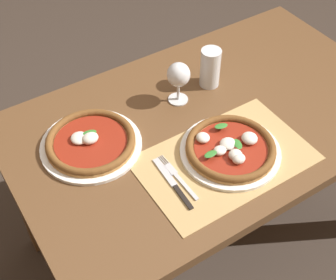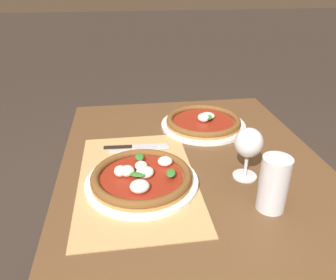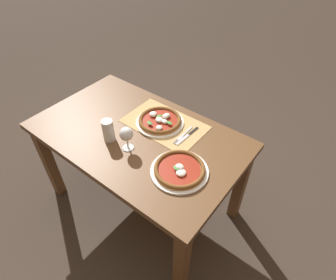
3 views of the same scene
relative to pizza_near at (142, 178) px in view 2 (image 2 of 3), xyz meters
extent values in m
cube|color=brown|center=(0.05, 0.17, -0.04)|extent=(1.36, 0.82, 0.04)
cube|color=brown|center=(-0.57, -0.18, -0.41)|extent=(0.07, 0.07, 0.70)
cube|color=brown|center=(-0.57, 0.52, -0.41)|extent=(0.07, 0.07, 0.70)
cube|color=tan|center=(-0.03, -0.01, -0.02)|extent=(0.53, 0.33, 0.00)
cylinder|color=white|center=(0.00, 0.00, -0.01)|extent=(0.32, 0.32, 0.01)
cylinder|color=#B77F42|center=(0.00, 0.00, 0.00)|extent=(0.28, 0.28, 0.01)
torus|color=brown|center=(0.00, 0.00, 0.01)|extent=(0.28, 0.28, 0.02)
cylinder|color=maroon|center=(0.00, 0.00, 0.00)|extent=(0.23, 0.23, 0.00)
ellipsoid|color=silver|center=(0.00, 0.01, 0.02)|extent=(0.05, 0.05, 0.03)
ellipsoid|color=silver|center=(0.07, -0.01, 0.02)|extent=(0.05, 0.05, 0.03)
ellipsoid|color=silver|center=(-0.04, 0.00, 0.01)|extent=(0.04, 0.04, 0.02)
ellipsoid|color=silver|center=(-0.02, -0.06, 0.02)|extent=(0.04, 0.04, 0.03)
ellipsoid|color=silver|center=(-0.01, -0.04, 0.02)|extent=(0.04, 0.04, 0.03)
ellipsoid|color=silver|center=(-0.05, 0.07, 0.01)|extent=(0.04, 0.04, 0.03)
ellipsoid|color=#337A2D|center=(-0.08, 0.00, 0.02)|extent=(0.04, 0.03, 0.00)
ellipsoid|color=#337A2D|center=(0.02, 0.08, 0.02)|extent=(0.05, 0.03, 0.00)
ellipsoid|color=#337A2D|center=(0.02, -0.01, 0.02)|extent=(0.04, 0.05, 0.00)
cylinder|color=white|center=(-0.35, 0.26, -0.02)|extent=(0.32, 0.32, 0.01)
cylinder|color=#B77F42|center=(-0.35, 0.26, -0.01)|extent=(0.28, 0.28, 0.01)
torus|color=brown|center=(-0.35, 0.26, 0.00)|extent=(0.28, 0.28, 0.02)
cylinder|color=maroon|center=(-0.35, 0.26, 0.00)|extent=(0.23, 0.23, 0.00)
ellipsoid|color=silver|center=(-0.35, 0.26, 0.01)|extent=(0.05, 0.04, 0.03)
ellipsoid|color=silver|center=(-0.38, 0.28, 0.01)|extent=(0.05, 0.06, 0.02)
ellipsoid|color=#337A2D|center=(-0.35, 0.28, 0.02)|extent=(0.05, 0.03, 0.00)
cylinder|color=silver|center=(0.00, 0.30, -0.02)|extent=(0.07, 0.07, 0.00)
cylinder|color=silver|center=(0.00, 0.30, 0.01)|extent=(0.01, 0.01, 0.06)
ellipsoid|color=silver|center=(0.00, 0.30, 0.09)|extent=(0.08, 0.08, 0.08)
ellipsoid|color=#AD5B14|center=(0.00, 0.30, 0.08)|extent=(0.07, 0.07, 0.05)
cylinder|color=silver|center=(0.15, 0.31, 0.05)|extent=(0.07, 0.07, 0.15)
cylinder|color=black|center=(0.15, 0.31, 0.04)|extent=(0.07, 0.07, 0.12)
cylinder|color=silver|center=(0.15, 0.31, 0.10)|extent=(0.07, 0.07, 0.02)
cube|color=#B7B7BC|center=(-0.19, -0.04, -0.02)|extent=(0.01, 0.12, 0.00)
cube|color=#B7B7BC|center=(-0.19, 0.04, -0.02)|extent=(0.02, 0.05, 0.00)
cylinder|color=#B7B7BC|center=(-0.19, 0.08, -0.02)|extent=(0.00, 0.04, 0.00)
cylinder|color=#B7B7BC|center=(-0.19, 0.08, -0.02)|extent=(0.00, 0.04, 0.00)
cylinder|color=#B7B7BC|center=(-0.20, 0.08, -0.02)|extent=(0.00, 0.04, 0.00)
cylinder|color=#B7B7BC|center=(-0.20, 0.08, -0.02)|extent=(0.00, 0.04, 0.00)
cube|color=black|center=(-0.22, -0.07, -0.02)|extent=(0.02, 0.10, 0.01)
cube|color=#B7B7BC|center=(-0.22, 0.04, -0.02)|extent=(0.03, 0.12, 0.00)
camera|label=1|loc=(-0.69, -0.72, 1.07)|focal=50.00mm
camera|label=2|loc=(0.76, -0.04, 0.51)|focal=35.00mm
camera|label=3|loc=(-0.93, 1.11, 1.16)|focal=30.00mm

